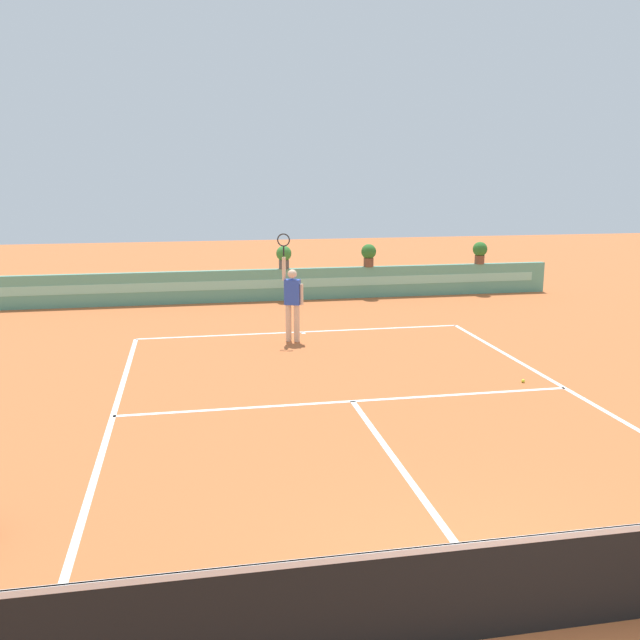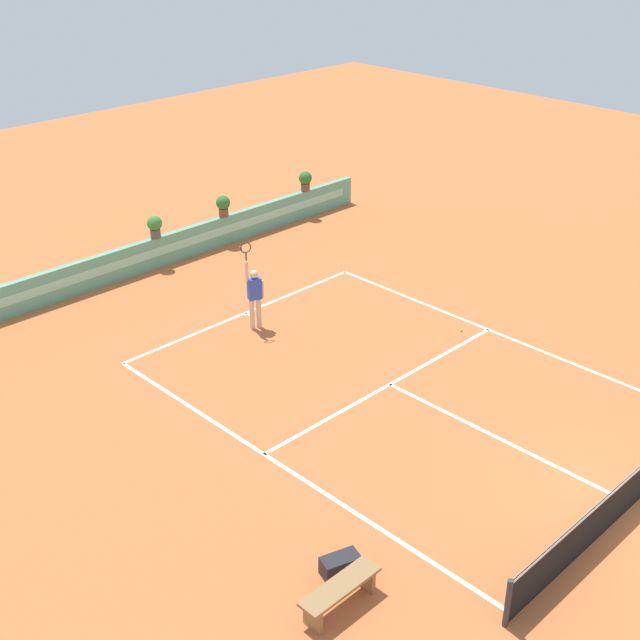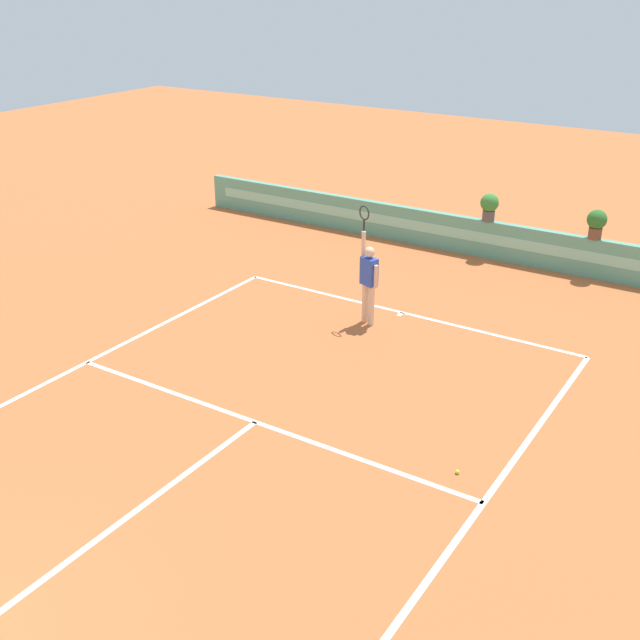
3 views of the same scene
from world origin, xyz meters
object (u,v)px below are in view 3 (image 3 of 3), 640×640
tennis_player (369,278)px  potted_plant_centre (489,205)px  tennis_ball_near_baseline (457,472)px  potted_plant_right (597,222)px

tennis_player → potted_plant_centre: tennis_player is taller
tennis_ball_near_baseline → potted_plant_right: (-0.60, 9.52, 1.38)m
potted_plant_centre → potted_plant_right: (2.74, 0.00, 0.00)m
tennis_player → tennis_ball_near_baseline: size_ratio=38.01×
tennis_player → potted_plant_right: 6.34m
tennis_ball_near_baseline → potted_plant_right: potted_plant_right is taller
tennis_player → potted_plant_centre: bearing=84.2°
tennis_ball_near_baseline → potted_plant_right: 9.64m
potted_plant_centre → tennis_player: bearing=-95.8°
potted_plant_centre → potted_plant_right: 2.74m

